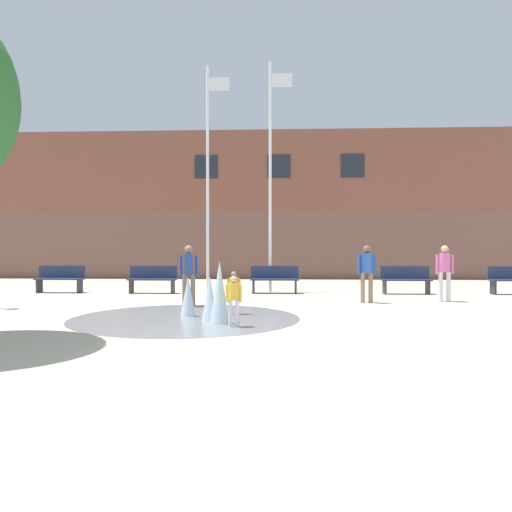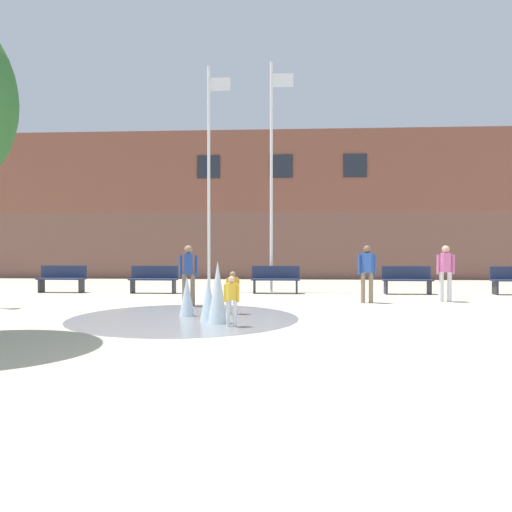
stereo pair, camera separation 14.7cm
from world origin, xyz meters
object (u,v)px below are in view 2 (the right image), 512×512
at_px(adult_near_bench, 367,269).
at_px(park_bench_left_of_flagpoles, 154,279).
at_px(adult_in_red, 446,269).
at_px(flagpole_right, 272,170).
at_px(park_bench_under_left_flagpole, 276,279).
at_px(adult_watching, 188,271).
at_px(flagpole_left, 210,172).
at_px(child_with_pink_shirt, 232,297).
at_px(child_running, 233,289).
at_px(park_bench_far_left, 62,278).
at_px(park_bench_near_trashcan, 407,279).

bearing_deg(adult_near_bench, park_bench_left_of_flagpoles, -165.72).
distance_m(adult_in_red, flagpole_right, 6.54).
height_order(park_bench_under_left_flagpole, adult_watching, adult_watching).
height_order(adult_near_bench, adult_watching, same).
distance_m(flagpole_left, flagpole_right, 2.16).
xyz_separation_m(child_with_pink_shirt, flagpole_right, (0.58, 7.51, 3.59)).
xyz_separation_m(park_bench_left_of_flagpoles, flagpole_left, (1.79, 0.65, 3.64)).
bearing_deg(adult_near_bench, adult_watching, -132.41).
bearing_deg(adult_near_bench, adult_in_red, 46.13).
bearing_deg(child_running, child_with_pink_shirt, -147.98).
xyz_separation_m(park_bench_left_of_flagpoles, flagpole_right, (3.95, 0.65, 3.69)).
height_order(park_bench_left_of_flagpoles, park_bench_under_left_flagpole, same).
height_order(adult_near_bench, adult_in_red, same).
bearing_deg(park_bench_under_left_flagpole, adult_watching, -120.31).
xyz_separation_m(park_bench_left_of_flagpoles, child_with_pink_shirt, (3.36, -6.86, 0.10)).
bearing_deg(child_running, adult_in_red, -36.08).
relative_size(child_running, adult_watching, 0.62).
relative_size(park_bench_left_of_flagpoles, child_running, 1.62).
bearing_deg(child_with_pink_shirt, adult_near_bench, -165.84).
height_order(park_bench_far_left, adult_watching, adult_watching).
bearing_deg(adult_watching, park_bench_near_trashcan, 111.20).
height_order(child_with_pink_shirt, child_running, same).
bearing_deg(park_bench_near_trashcan, adult_near_bench, -122.72).
xyz_separation_m(park_bench_left_of_flagpoles, child_running, (3.20, -5.05, 0.10)).
distance_m(park_bench_left_of_flagpoles, adult_in_red, 9.17).
height_order(adult_near_bench, flagpole_left, flagpole_left).
distance_m(park_bench_left_of_flagpoles, adult_watching, 4.08).
distance_m(park_bench_near_trashcan, child_running, 7.35).
relative_size(child_running, flagpole_right, 0.13).
xyz_separation_m(park_bench_under_left_flagpole, adult_in_red, (4.84, -2.28, 0.45)).
xyz_separation_m(park_bench_near_trashcan, flagpole_right, (-4.44, 0.51, 3.69)).
distance_m(adult_near_bench, flagpole_right, 5.30).
xyz_separation_m(park_bench_under_left_flagpole, flagpole_left, (-2.28, 0.49, 3.64)).
distance_m(adult_near_bench, child_running, 4.28).
distance_m(adult_in_red, child_running, 6.44).
height_order(park_bench_near_trashcan, flagpole_right, flagpole_right).
height_order(park_bench_under_left_flagpole, flagpole_left, flagpole_left).
bearing_deg(flagpole_right, child_running, -97.50).
distance_m(adult_near_bench, adult_watching, 4.89).
height_order(child_running, flagpole_left, flagpole_left).
bearing_deg(flagpole_right, park_bench_under_left_flagpole, -75.53).
bearing_deg(child_running, flagpole_left, 40.55).
relative_size(park_bench_under_left_flagpole, adult_in_red, 1.01).
xyz_separation_m(park_bench_near_trashcan, adult_near_bench, (-1.73, -2.70, 0.45)).
relative_size(park_bench_far_left, park_bench_near_trashcan, 1.00).
relative_size(park_bench_far_left, child_running, 1.62).
distance_m(park_bench_far_left, park_bench_near_trashcan, 11.58).
distance_m(park_bench_under_left_flagpole, park_bench_near_trashcan, 4.31).
relative_size(park_bench_under_left_flagpole, adult_near_bench, 1.01).
xyz_separation_m(adult_watching, flagpole_left, (-0.09, 4.25, 3.19)).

